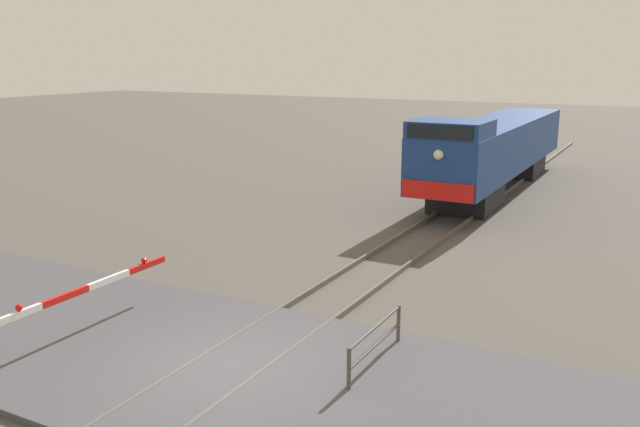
# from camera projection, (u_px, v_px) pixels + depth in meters

# --- Properties ---
(ground_plane) EXTENTS (160.00, 160.00, 0.00)m
(ground_plane) POSITION_uv_depth(u_px,v_px,m) (227.00, 373.00, 13.31)
(ground_plane) COLOR #514C47
(rail_track_left) EXTENTS (0.08, 80.00, 0.15)m
(rail_track_left) POSITION_uv_depth(u_px,v_px,m) (197.00, 361.00, 13.62)
(rail_track_left) COLOR #59544C
(rail_track_left) RESTS_ON ground_plane
(rail_track_right) EXTENTS (0.08, 80.00, 0.15)m
(rail_track_right) POSITION_uv_depth(u_px,v_px,m) (257.00, 377.00, 12.97)
(rail_track_right) COLOR #59544C
(rail_track_right) RESTS_ON ground_plane
(road_surface) EXTENTS (36.00, 6.40, 0.14)m
(road_surface) POSITION_uv_depth(u_px,v_px,m) (226.00, 369.00, 13.29)
(road_surface) COLOR #47474C
(road_surface) RESTS_ON ground_plane
(locomotive) EXTENTS (2.77, 16.76, 3.78)m
(locomotive) POSITION_uv_depth(u_px,v_px,m) (495.00, 149.00, 30.66)
(locomotive) COLOR black
(locomotive) RESTS_ON ground_plane
(guard_railing) EXTENTS (0.08, 2.50, 0.95)m
(guard_railing) POSITION_uv_depth(u_px,v_px,m) (376.00, 341.00, 13.29)
(guard_railing) COLOR #4C4742
(guard_railing) RESTS_ON ground_plane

